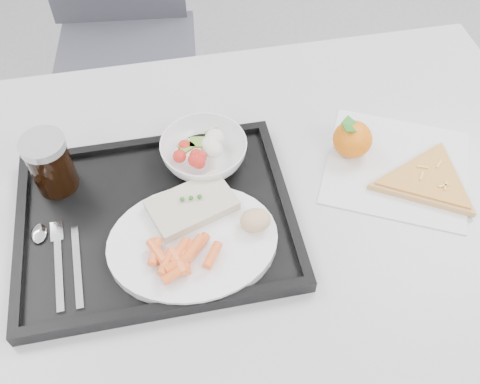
# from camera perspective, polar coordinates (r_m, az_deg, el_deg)

# --- Properties ---
(table) EXTENTS (1.20, 0.80, 0.75)m
(table) POSITION_cam_1_polar(r_m,az_deg,el_deg) (0.98, 0.04, -2.98)
(table) COLOR silver
(table) RESTS_ON ground
(chair) EXTENTS (0.46, 0.46, 0.93)m
(chair) POSITION_cam_1_polar(r_m,az_deg,el_deg) (1.73, -12.66, 17.51)
(chair) COLOR #36373E
(chair) RESTS_ON ground
(tray) EXTENTS (0.45, 0.35, 0.03)m
(tray) POSITION_cam_1_polar(r_m,az_deg,el_deg) (0.90, -8.90, -2.96)
(tray) COLOR black
(tray) RESTS_ON table
(dinner_plate) EXTENTS (0.27, 0.27, 0.02)m
(dinner_plate) POSITION_cam_1_polar(r_m,az_deg,el_deg) (0.85, -5.04, -5.38)
(dinner_plate) COLOR white
(dinner_plate) RESTS_ON tray
(fish_fillet) EXTENTS (0.16, 0.12, 0.03)m
(fish_fillet) POSITION_cam_1_polar(r_m,az_deg,el_deg) (0.87, -5.15, -1.39)
(fish_fillet) COLOR beige
(fish_fillet) RESTS_ON dinner_plate
(bread_roll) EXTENTS (0.06, 0.05, 0.03)m
(bread_roll) POSITION_cam_1_polar(r_m,az_deg,el_deg) (0.84, 1.65, -3.03)
(bread_roll) COLOR tan
(bread_roll) RESTS_ON dinner_plate
(salad_bowl) EXTENTS (0.15, 0.15, 0.05)m
(salad_bowl) POSITION_cam_1_polar(r_m,az_deg,el_deg) (0.95, -3.87, 4.30)
(salad_bowl) COLOR white
(salad_bowl) RESTS_ON tray
(cola_glass) EXTENTS (0.07, 0.07, 0.11)m
(cola_glass) POSITION_cam_1_polar(r_m,az_deg,el_deg) (0.94, -19.60, 2.94)
(cola_glass) COLOR black
(cola_glass) RESTS_ON tray
(cutlery) EXTENTS (0.08, 0.17, 0.01)m
(cutlery) POSITION_cam_1_polar(r_m,az_deg,el_deg) (0.89, -18.91, -6.10)
(cutlery) COLOR silver
(cutlery) RESTS_ON tray
(napkin) EXTENTS (0.33, 0.33, 0.00)m
(napkin) POSITION_cam_1_polar(r_m,az_deg,el_deg) (1.01, 16.38, 2.59)
(napkin) COLOR silver
(napkin) RESTS_ON table
(tangerine) EXTENTS (0.09, 0.09, 0.07)m
(tangerine) POSITION_cam_1_polar(r_m,az_deg,el_deg) (0.99, 11.90, 5.54)
(tangerine) COLOR orange
(tangerine) RESTS_ON napkin
(pizza_slice) EXTENTS (0.23, 0.23, 0.02)m
(pizza_slice) POSITION_cam_1_polar(r_m,az_deg,el_deg) (0.99, 19.39, 1.17)
(pizza_slice) COLOR tan
(pizza_slice) RESTS_ON napkin
(carrot_pile) EXTENTS (0.12, 0.08, 0.02)m
(carrot_pile) POSITION_cam_1_polar(r_m,az_deg,el_deg) (0.81, -6.37, -6.84)
(carrot_pile) COLOR orange
(carrot_pile) RESTS_ON dinner_plate
(salad_contents) EXTENTS (0.10, 0.08, 0.03)m
(salad_contents) POSITION_cam_1_polar(r_m,az_deg,el_deg) (0.94, -3.94, 4.59)
(salad_contents) COLOR red
(salad_contents) RESTS_ON salad_bowl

